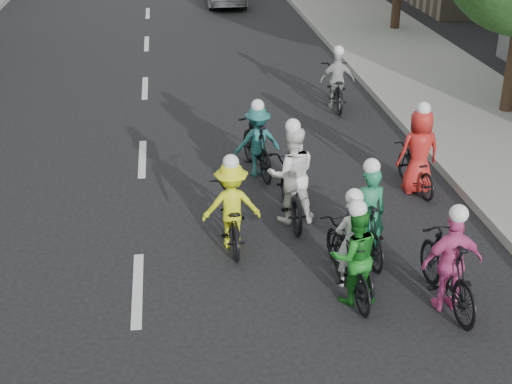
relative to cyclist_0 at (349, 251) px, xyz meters
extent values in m
plane|color=black|center=(-3.15, 0.18, -0.52)|extent=(120.00, 120.00, 0.00)
cube|color=gray|center=(4.85, 10.18, -0.45)|extent=(4.00, 80.00, 0.15)
cube|color=#999993|center=(2.90, 10.18, -0.43)|extent=(0.18, 80.00, 0.18)
cylinder|color=black|center=(5.65, 6.78, 0.62)|extent=(0.32, 0.32, 2.27)
imported|color=black|center=(0.00, 0.02, -0.07)|extent=(0.86, 1.78, 0.90)
imported|color=silver|center=(0.00, -0.08, 0.19)|extent=(0.57, 0.42, 1.42)
sphere|color=white|center=(0.00, -0.08, 0.92)|extent=(0.26, 0.26, 0.26)
imported|color=black|center=(-0.06, -0.39, -0.04)|extent=(0.58, 1.63, 0.96)
imported|color=#19701E|center=(-0.06, -0.49, 0.21)|extent=(0.75, 0.61, 1.46)
sphere|color=white|center=(-0.06, -0.49, 0.96)|extent=(0.26, 0.26, 0.26)
imported|color=black|center=(-1.62, 1.41, -0.05)|extent=(0.64, 1.79, 0.94)
imported|color=yellow|center=(-1.62, 1.31, 0.21)|extent=(0.95, 0.55, 1.46)
sphere|color=white|center=(-1.62, 1.31, 0.96)|extent=(0.26, 0.26, 0.26)
imported|color=black|center=(1.22, -0.76, 0.03)|extent=(0.62, 1.86, 1.10)
imported|color=#DF4E98|center=(1.22, -0.86, 0.22)|extent=(0.89, 0.41, 1.49)
sphere|color=white|center=(1.22, -0.86, 0.99)|extent=(0.26, 0.26, 0.26)
imported|color=black|center=(2.05, 3.02, -0.11)|extent=(0.71, 1.62, 0.83)
imported|color=red|center=(2.05, 2.92, 0.29)|extent=(0.84, 0.60, 1.63)
sphere|color=white|center=(2.05, 2.92, 1.13)|extent=(0.26, 0.26, 0.26)
imported|color=black|center=(0.43, 0.71, -0.02)|extent=(0.60, 1.70, 1.00)
imported|color=#217A50|center=(0.43, 0.61, 0.27)|extent=(0.60, 0.42, 1.58)
sphere|color=white|center=(0.43, 0.61, 1.08)|extent=(0.26, 0.26, 0.26)
imported|color=black|center=(-0.51, 2.16, 0.00)|extent=(0.69, 1.97, 1.03)
imported|color=white|center=(-0.51, 2.06, 0.35)|extent=(0.84, 0.66, 1.73)
sphere|color=white|center=(-0.51, 2.06, 1.23)|extent=(0.26, 0.26, 0.26)
imported|color=black|center=(-0.84, 4.16, 0.04)|extent=(0.83, 1.91, 1.11)
imported|color=#206261|center=(-0.84, 4.06, 0.19)|extent=(1.00, 0.68, 1.43)
sphere|color=white|center=(-0.84, 4.06, 0.93)|extent=(0.26, 0.26, 0.26)
imported|color=black|center=(1.66, 7.96, -0.01)|extent=(0.85, 1.99, 1.02)
imported|color=beige|center=(1.66, 7.86, 0.20)|extent=(0.88, 0.43, 1.45)
sphere|color=white|center=(1.66, 7.86, 0.95)|extent=(0.26, 0.26, 0.26)
camera|label=1|loc=(-2.55, -8.87, 5.36)|focal=50.00mm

